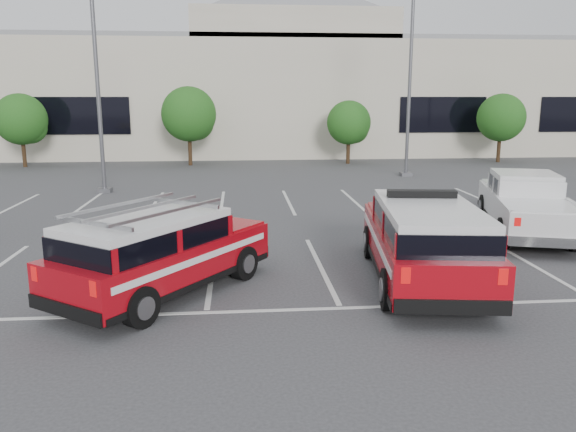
# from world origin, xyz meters

# --- Properties ---
(ground) EXTENTS (120.00, 120.00, 0.00)m
(ground) POSITION_xyz_m (0.00, 0.00, 0.00)
(ground) COLOR #38383A
(ground) RESTS_ON ground
(stall_markings) EXTENTS (23.00, 15.00, 0.01)m
(stall_markings) POSITION_xyz_m (0.00, 4.50, 0.01)
(stall_markings) COLOR silver
(stall_markings) RESTS_ON ground
(convention_building) EXTENTS (60.00, 16.99, 13.20)m
(convention_building) POSITION_xyz_m (0.18, 31.86, 4.72)
(convention_building) COLOR beige
(convention_building) RESTS_ON ground
(tree_left) EXTENTS (3.07, 3.07, 4.42)m
(tree_left) POSITION_xyz_m (-14.91, 22.05, 2.77)
(tree_left) COLOR #3F2B19
(tree_left) RESTS_ON ground
(tree_mid_left) EXTENTS (3.37, 3.37, 4.85)m
(tree_mid_left) POSITION_xyz_m (-4.91, 22.05, 3.04)
(tree_mid_left) COLOR #3F2B19
(tree_mid_left) RESTS_ON ground
(tree_mid_right) EXTENTS (2.77, 2.77, 3.99)m
(tree_mid_right) POSITION_xyz_m (5.09, 22.05, 2.50)
(tree_mid_right) COLOR #3F2B19
(tree_mid_right) RESTS_ON ground
(tree_right) EXTENTS (3.07, 3.07, 4.42)m
(tree_right) POSITION_xyz_m (15.09, 22.05, 2.77)
(tree_right) COLOR #3F2B19
(tree_right) RESTS_ON ground
(light_pole_left) EXTENTS (0.90, 0.60, 10.24)m
(light_pole_left) POSITION_xyz_m (-8.00, 12.00, 5.19)
(light_pole_left) COLOR #59595E
(light_pole_left) RESTS_ON ground
(light_pole_mid) EXTENTS (0.90, 0.60, 10.24)m
(light_pole_mid) POSITION_xyz_m (7.00, 16.00, 5.19)
(light_pole_mid) COLOR #59595E
(light_pole_mid) RESTS_ON ground
(fire_chief_suv) EXTENTS (2.91, 6.13, 2.07)m
(fire_chief_suv) POSITION_xyz_m (2.16, -1.39, 0.85)
(fire_chief_suv) COLOR #9B0710
(fire_chief_suv) RESTS_ON ground
(white_pickup) EXTENTS (3.71, 6.39, 1.86)m
(white_pickup) POSITION_xyz_m (6.90, 2.99, 0.74)
(white_pickup) COLOR silver
(white_pickup) RESTS_ON ground
(ladder_suv) EXTENTS (4.64, 5.30, 2.01)m
(ladder_suv) POSITION_xyz_m (-3.71, -1.67, 0.80)
(ladder_suv) COLOR #9B0710
(ladder_suv) RESTS_ON ground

